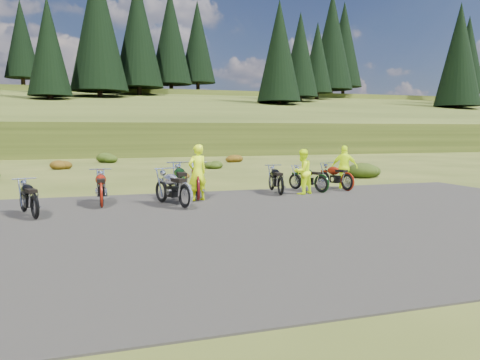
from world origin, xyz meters
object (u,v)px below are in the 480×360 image
object	(u,v)px
person_middle	(197,174)
motorcycle_3	(185,210)
motorcycle_7	(321,194)
motorcycle_0	(36,221)

from	to	relation	value
person_middle	motorcycle_3	bearing A→B (deg)	45.99
motorcycle_3	motorcycle_7	distance (m)	5.76
motorcycle_0	motorcycle_7	size ratio (longest dim) A/B	1.01
motorcycle_3	person_middle	size ratio (longest dim) A/B	1.20
motorcycle_3	person_middle	world-z (taller)	person_middle
motorcycle_7	person_middle	xyz separation A→B (m)	(-4.70, -0.50, 0.90)
motorcycle_0	motorcycle_3	bearing A→B (deg)	-103.02
motorcycle_7	person_middle	world-z (taller)	person_middle
motorcycle_3	motorcycle_0	bearing A→B (deg)	76.67
motorcycle_0	motorcycle_7	xyz separation A→B (m)	(9.33, 2.42, 0.00)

